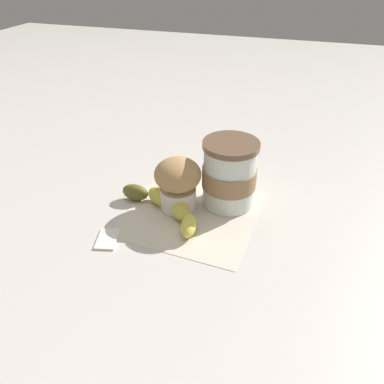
# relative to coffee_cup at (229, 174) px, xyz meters

# --- Properties ---
(ground_plane) EXTENTS (3.00, 3.00, 0.00)m
(ground_plane) POSITION_rel_coffee_cup_xyz_m (0.05, -0.05, -0.06)
(ground_plane) COLOR beige
(paper_napkin) EXTENTS (0.24, 0.24, 0.00)m
(paper_napkin) POSITION_rel_coffee_cup_xyz_m (0.05, -0.05, -0.06)
(paper_napkin) COLOR beige
(paper_napkin) RESTS_ON ground_plane
(coffee_cup) EXTENTS (0.10, 0.10, 0.12)m
(coffee_cup) POSITION_rel_coffee_cup_xyz_m (0.00, 0.00, 0.00)
(coffee_cup) COLOR silver
(coffee_cup) RESTS_ON paper_napkin
(muffin) EXTENTS (0.08, 0.08, 0.10)m
(muffin) POSITION_rel_coffee_cup_xyz_m (0.04, -0.08, -0.01)
(muffin) COLOR white
(muffin) RESTS_ON paper_napkin
(banana) EXTENTS (0.12, 0.17, 0.03)m
(banana) POSITION_rel_coffee_cup_xyz_m (0.06, -0.10, -0.04)
(banana) COLOR #D6CC4C
(banana) RESTS_ON paper_napkin
(sugar_packet) EXTENTS (0.06, 0.04, 0.01)m
(sugar_packet) POSITION_rel_coffee_cup_xyz_m (0.16, -0.16, -0.06)
(sugar_packet) COLOR white
(sugar_packet) RESTS_ON ground_plane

